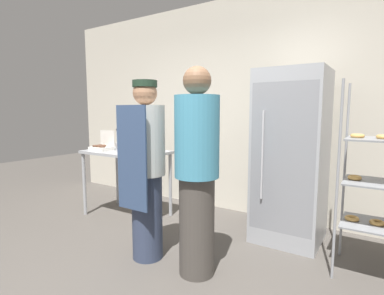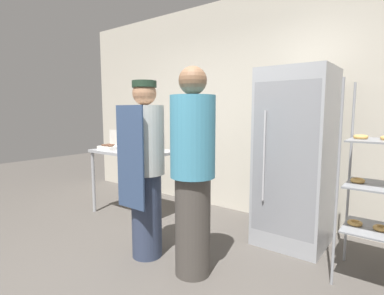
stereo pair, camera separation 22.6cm
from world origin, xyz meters
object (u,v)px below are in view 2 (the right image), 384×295
blender_pitcher (129,139)px  person_customer (193,172)px  baking_rack (384,186)px  binder_stack (146,147)px  donut_box (110,146)px  person_baker (145,168)px  refrigerator (295,158)px

blender_pitcher → person_customer: (1.81, -0.88, -0.10)m
baking_rack → person_customer: person_customer is taller
blender_pitcher → binder_stack: bearing=-11.1°
binder_stack → donut_box: bearing=-154.2°
person_customer → donut_box: bearing=162.6°
blender_pitcher → person_baker: person_baker is taller
blender_pitcher → binder_stack: 0.44m
refrigerator → person_customer: size_ratio=1.04×
baking_rack → donut_box: bearing=-176.1°
baking_rack → binder_stack: bearing=179.8°
donut_box → person_customer: size_ratio=0.15×
person_baker → baking_rack: bearing=23.9°
refrigerator → blender_pitcher: size_ratio=6.65×
baking_rack → blender_pitcher: 3.10m
refrigerator → baking_rack: size_ratio=1.11×
refrigerator → baking_rack: 0.89m
refrigerator → baking_rack: bearing=-22.8°
blender_pitcher → person_baker: size_ratio=0.16×
person_customer → refrigerator: bearing=67.9°
baking_rack → person_baker: bearing=-156.1°
donut_box → blender_pitcher: (0.03, 0.31, 0.08)m
refrigerator → baking_rack: (0.82, -0.34, -0.10)m
refrigerator → baking_rack: refrigerator is taller
person_baker → person_customer: 0.54m
person_baker → blender_pitcher: bearing=144.7°
blender_pitcher → person_customer: 2.02m
donut_box → person_customer: 1.93m
donut_box → blender_pitcher: bearing=84.6°
blender_pitcher → person_customer: size_ratio=0.16×
binder_stack → person_customer: bearing=-30.0°
binder_stack → person_customer: size_ratio=0.18×
baking_rack → blender_pitcher: (-3.09, 0.09, 0.19)m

